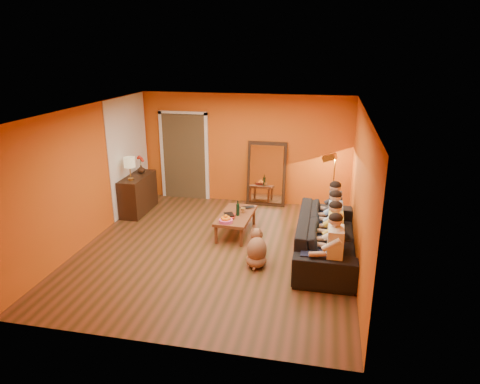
% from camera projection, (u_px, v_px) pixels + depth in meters
% --- Properties ---
extents(room_shell, '(5.00, 5.50, 2.60)m').
position_uv_depth(room_shell, '(220.00, 178.00, 7.94)').
color(room_shell, brown).
rests_on(room_shell, ground).
extents(white_accent, '(0.02, 1.90, 2.58)m').
position_uv_depth(white_accent, '(129.00, 154.00, 9.70)').
color(white_accent, white).
rests_on(white_accent, wall_left).
extents(doorway_recess, '(1.06, 0.30, 2.10)m').
position_uv_depth(doorway_recess, '(186.00, 156.00, 10.59)').
color(doorway_recess, '#3F2D19').
rests_on(doorway_recess, floor).
extents(door_jamb_left, '(0.08, 0.06, 2.20)m').
position_uv_depth(door_jamb_left, '(163.00, 156.00, 10.59)').
color(door_jamb_left, white).
rests_on(door_jamb_left, wall_back).
extents(door_jamb_right, '(0.08, 0.06, 2.20)m').
position_uv_depth(door_jamb_right, '(207.00, 158.00, 10.37)').
color(door_jamb_right, white).
rests_on(door_jamb_right, wall_back).
extents(door_header, '(1.22, 0.06, 0.08)m').
position_uv_depth(door_header, '(183.00, 113.00, 10.13)').
color(door_header, white).
rests_on(door_header, wall_back).
extents(mirror_frame, '(0.92, 0.27, 1.51)m').
position_uv_depth(mirror_frame, '(267.00, 174.00, 10.10)').
color(mirror_frame, black).
rests_on(mirror_frame, floor).
extents(mirror_glass, '(0.78, 0.21, 1.35)m').
position_uv_depth(mirror_glass, '(266.00, 174.00, 10.06)').
color(mirror_glass, white).
rests_on(mirror_glass, mirror_frame).
extents(sideboard, '(0.44, 1.18, 0.85)m').
position_uv_depth(sideboard, '(138.00, 194.00, 9.74)').
color(sideboard, black).
rests_on(sideboard, floor).
extents(table_lamp, '(0.24, 0.24, 0.51)m').
position_uv_depth(table_lamp, '(130.00, 169.00, 9.25)').
color(table_lamp, beige).
rests_on(table_lamp, sideboard).
extents(sofa, '(2.59, 1.01, 0.76)m').
position_uv_depth(sofa, '(326.00, 237.00, 7.67)').
color(sofa, black).
rests_on(sofa, floor).
extents(coffee_table, '(0.67, 1.25, 0.42)m').
position_uv_depth(coffee_table, '(236.00, 224.00, 8.65)').
color(coffee_table, brown).
rests_on(coffee_table, floor).
extents(floor_lamp, '(0.35, 0.31, 1.44)m').
position_uv_depth(floor_lamp, '(333.00, 187.00, 9.25)').
color(floor_lamp, '#B58935').
rests_on(floor_lamp, floor).
extents(dog, '(0.41, 0.59, 0.66)m').
position_uv_depth(dog, '(257.00, 248.00, 7.36)').
color(dog, '#9D6347').
rests_on(dog, floor).
extents(person_far_left, '(0.70, 0.44, 1.22)m').
position_uv_depth(person_far_left, '(335.00, 250.00, 6.64)').
color(person_far_left, silver).
rests_on(person_far_left, sofa).
extents(person_mid_left, '(0.70, 0.44, 1.22)m').
position_uv_depth(person_mid_left, '(335.00, 236.00, 7.15)').
color(person_mid_left, '#E1C14B').
rests_on(person_mid_left, sofa).
extents(person_mid_right, '(0.70, 0.44, 1.22)m').
position_uv_depth(person_mid_right, '(334.00, 223.00, 7.66)').
color(person_mid_right, '#99BFEC').
rests_on(person_mid_right, sofa).
extents(person_far_right, '(0.70, 0.44, 1.22)m').
position_uv_depth(person_far_right, '(334.00, 212.00, 8.17)').
color(person_far_right, '#323136').
rests_on(person_far_right, sofa).
extents(fruit_bowl, '(0.26, 0.26, 0.16)m').
position_uv_depth(fruit_bowl, '(226.00, 218.00, 8.15)').
color(fruit_bowl, '#DD4E98').
rests_on(fruit_bowl, coffee_table).
extents(wine_bottle, '(0.07, 0.07, 0.31)m').
position_uv_depth(wine_bottle, '(238.00, 208.00, 8.47)').
color(wine_bottle, black).
rests_on(wine_bottle, coffee_table).
extents(tumbler, '(0.11, 0.11, 0.10)m').
position_uv_depth(tumbler, '(243.00, 210.00, 8.65)').
color(tumbler, '#B27F3F').
rests_on(tumbler, coffee_table).
extents(laptop, '(0.37, 0.33, 0.02)m').
position_uv_depth(laptop, '(248.00, 208.00, 8.86)').
color(laptop, black).
rests_on(laptop, coffee_table).
extents(book_lower, '(0.21, 0.25, 0.02)m').
position_uv_depth(book_lower, '(225.00, 217.00, 8.42)').
color(book_lower, black).
rests_on(book_lower, coffee_table).
extents(book_mid, '(0.22, 0.28, 0.02)m').
position_uv_depth(book_mid, '(225.00, 216.00, 8.42)').
color(book_mid, red).
rests_on(book_mid, book_lower).
extents(book_upper, '(0.26, 0.29, 0.02)m').
position_uv_depth(book_upper, '(225.00, 215.00, 8.40)').
color(book_upper, black).
rests_on(book_upper, book_mid).
extents(vase, '(0.18, 0.18, 0.19)m').
position_uv_depth(vase, '(141.00, 169.00, 9.81)').
color(vase, black).
rests_on(vase, sideboard).
extents(flowers, '(0.17, 0.17, 0.42)m').
position_uv_depth(flowers, '(140.00, 159.00, 9.73)').
color(flowers, red).
rests_on(flowers, vase).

